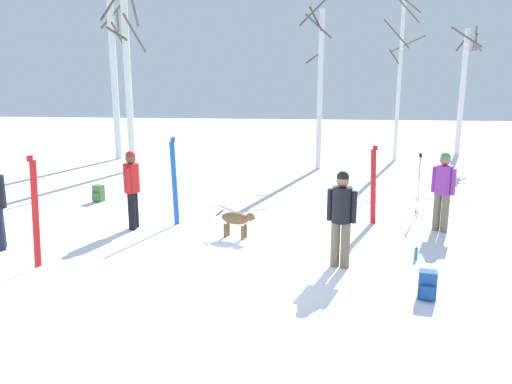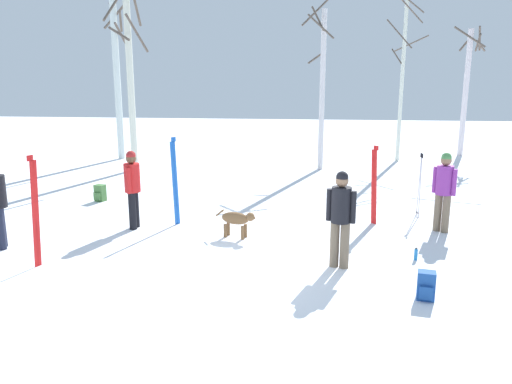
{
  "view_description": "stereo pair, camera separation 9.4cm",
  "coord_description": "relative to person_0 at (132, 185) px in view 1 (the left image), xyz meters",
  "views": [
    {
      "loc": [
        1.24,
        -8.17,
        3.32
      ],
      "look_at": [
        0.25,
        1.71,
        1.0
      ],
      "focal_mm": 35.67,
      "sensor_mm": 36.0,
      "label": 1
    },
    {
      "loc": [
        1.33,
        -8.16,
        3.32
      ],
      "look_at": [
        0.25,
        1.71,
        1.0
      ],
      "focal_mm": 35.67,
      "sensor_mm": 36.0,
      "label": 2
    }
  ],
  "objects": [
    {
      "name": "water_bottle_0",
      "position": [
        5.77,
        -1.36,
        -0.87
      ],
      "size": [
        0.06,
        0.06,
        0.23
      ],
      "color": "#1E72BF",
      "rests_on": "ground_plane"
    },
    {
      "name": "birch_tree_4",
      "position": [
        10.0,
        11.34,
        1.77
      ],
      "size": [
        1.41,
        1.16,
        5.12
      ],
      "color": "silver",
      "rests_on": "ground_plane"
    },
    {
      "name": "birch_tree_0",
      "position": [
        -3.71,
        9.07,
        2.7
      ],
      "size": [
        1.14,
        1.12,
        7.09
      ],
      "color": "silver",
      "rests_on": "ground_plane"
    },
    {
      "name": "birch_tree_1",
      "position": [
        -2.35,
        6.72,
        2.59
      ],
      "size": [
        1.33,
        1.32,
        6.77
      ],
      "color": "silver",
      "rests_on": "ground_plane"
    },
    {
      "name": "ski_pair_planted_0",
      "position": [
        5.24,
        0.94,
        -0.1
      ],
      "size": [
        0.17,
        0.15,
        1.78
      ],
      "color": "red",
      "rests_on": "ground_plane"
    },
    {
      "name": "person_2",
      "position": [
        4.36,
        -1.86,
        0.0
      ],
      "size": [
        0.5,
        0.34,
        1.72
      ],
      "color": "#72604C",
      "rests_on": "ground_plane"
    },
    {
      "name": "ski_poles_0",
      "position": [
        6.39,
        1.69,
        -0.18
      ],
      "size": [
        0.07,
        0.25,
        1.51
      ],
      "color": "#B2B2BC",
      "rests_on": "ground_plane"
    },
    {
      "name": "person_1",
      "position": [
        6.64,
        0.47,
        0.0
      ],
      "size": [
        0.43,
        0.36,
        1.72
      ],
      "color": "#72604C",
      "rests_on": "ground_plane"
    },
    {
      "name": "dog",
      "position": [
        2.34,
        -0.41,
        -0.59
      ],
      "size": [
        0.88,
        0.37,
        0.57
      ],
      "color": "brown",
      "rests_on": "ground_plane"
    },
    {
      "name": "ground_plane",
      "position": [
        2.49,
        -2.21,
        -0.98
      ],
      "size": [
        60.0,
        60.0,
        0.0
      ],
      "primitive_type": "plane",
      "color": "white"
    },
    {
      "name": "ski_pair_planted_2",
      "position": [
        -0.91,
        -2.35,
        0.0
      ],
      "size": [
        0.11,
        0.22,
        1.98
      ],
      "color": "red",
      "rests_on": "ground_plane"
    },
    {
      "name": "ski_pair_planted_1",
      "position": [
        0.84,
        0.37,
        0.0
      ],
      "size": [
        0.13,
        0.17,
        1.98
      ],
      "color": "blue",
      "rests_on": "ground_plane"
    },
    {
      "name": "backpack_1",
      "position": [
        5.59,
        -3.05,
        -0.77
      ],
      "size": [
        0.29,
        0.32,
        0.44
      ],
      "color": "#1E4C99",
      "rests_on": "ground_plane"
    },
    {
      "name": "birch_tree_2",
      "position": [
        4.14,
        7.59,
        1.94
      ],
      "size": [
        1.12,
        1.36,
        5.98
      ],
      "color": "silver",
      "rests_on": "ground_plane"
    },
    {
      "name": "person_0",
      "position": [
        0.0,
        0.0,
        0.0
      ],
      "size": [
        0.34,
        0.52,
        1.72
      ],
      "color": "black",
      "rests_on": "ground_plane"
    },
    {
      "name": "birch_tree_3",
      "position": [
        7.16,
        9.67,
        2.44
      ],
      "size": [
        1.66,
        1.66,
        6.5
      ],
      "color": "silver",
      "rests_on": "ground_plane"
    },
    {
      "name": "backpack_0",
      "position": [
        -1.74,
        2.26,
        -0.77
      ],
      "size": [
        0.31,
        0.33,
        0.44
      ],
      "color": "#4C7F3F",
      "rests_on": "ground_plane"
    },
    {
      "name": "ski_pair_lying_0",
      "position": [
        7.44,
        3.27,
        -0.97
      ],
      "size": [
        1.73,
        0.66,
        0.05
      ],
      "color": "white",
      "rests_on": "ground_plane"
    }
  ]
}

